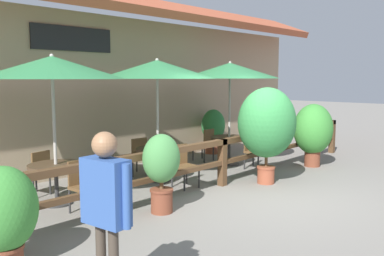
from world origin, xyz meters
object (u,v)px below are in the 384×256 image
Objects in this scene: patio_umbrella_middle at (157,69)px; dining_table_middle at (158,154)px; chair_far_streetside at (253,150)px; pedestrian at (106,199)px; patio_umbrella_near at (52,68)px; patio_umbrella_far at (230,71)px; chair_middle_streetside at (183,164)px; dining_table_far at (229,142)px; dining_table_near at (56,172)px; potted_plant_entrance_palm at (267,124)px; chair_near_streetside at (84,184)px; chair_far_wallside at (205,143)px; potted_plant_corner_fern at (161,165)px; potted_plant_broad_leaf at (3,213)px; potted_plant_small_flowering at (313,130)px; chair_near_wallside at (37,171)px; chair_middle_wallside at (136,154)px; potted_plant_tall_tropical at (213,128)px.

dining_table_middle is (0.00, -0.00, -1.78)m from patio_umbrella_middle.
chair_far_streetside is 0.49× the size of pedestrian.
patio_umbrella_far is at bearing -1.70° from patio_umbrella_near.
chair_middle_streetside is 0.90× the size of dining_table_far.
chair_far_streetside is at bearing 4.54° from chair_middle_streetside.
dining_table_far is at bearing -2.05° from patio_umbrella_middle.
potted_plant_entrance_palm reaches higher than dining_table_near.
chair_near_streetside is 4.78m from chair_far_wallside.
potted_plant_corner_fern is 3.01m from pedestrian.
dining_table_near and dining_table_middle have the same top height.
potted_plant_entrance_palm reaches higher than chair_near_streetside.
chair_middle_streetside is 0.71× the size of potted_plant_broad_leaf.
patio_umbrella_near is 2.75× the size of dining_table_near.
dining_table_far is at bearing 90.00° from patio_umbrella_far.
potted_plant_corner_fern is at bearing 178.69° from potted_plant_small_flowering.
dining_table_far is at bearing -1.70° from patio_umbrella_near.
patio_umbrella_middle is (2.31, -0.78, 1.87)m from chair_near_wallside.
dining_table_middle and dining_table_far have the same top height.
chair_far_wallside is at bearing 7.46° from patio_umbrella_near.
chair_far_streetside is 3.87m from potted_plant_corner_fern.
patio_umbrella_far is at bearing -2.05° from dining_table_middle.
chair_middle_streetside and chair_middle_wallside have the same top height.
dining_table_middle is 1.11× the size of chair_middle_wallside.
patio_umbrella_far is 4.39m from potted_plant_corner_fern.
potted_plant_tall_tropical is 0.74× the size of pedestrian.
pedestrian is at bearing -147.08° from potted_plant_tall_tropical.
chair_middle_wallside is 3.34m from potted_plant_tall_tropical.
dining_table_near is 5.03m from patio_umbrella_far.
patio_umbrella_near reaches higher than dining_table_far.
potted_plant_broad_leaf is 0.60× the size of potted_plant_entrance_palm.
potted_plant_entrance_palm is 2.83m from potted_plant_corner_fern.
chair_far_streetside reaches higher than dining_table_far.
potted_plant_entrance_palm is (-0.99, -0.98, 0.77)m from chair_far_streetside.
dining_table_middle is 4.42m from potted_plant_broad_leaf.
patio_umbrella_middle reaches higher than chair_far_streetside.
potted_plant_small_flowering is at bearing -37.59° from chair_far_streetside.
patio_umbrella_near is at bearing 167.71° from chair_far_streetside.
dining_table_middle is 0.36× the size of patio_umbrella_far.
chair_near_wallside is at bearing 161.25° from dining_table_middle.
chair_near_streetside is 0.66× the size of potted_plant_tall_tropical.
potted_plant_small_flowering is at bearing -82.87° from pedestrian.
chair_middle_streetside is 2.48m from dining_table_far.
potted_plant_broad_leaf is at bearing -156.57° from dining_table_middle.
chair_near_wallside is 0.33× the size of patio_umbrella_far.
chair_far_wallside is at bearing 37.76° from chair_middle_streetside.
patio_umbrella_middle reaches higher than potted_plant_entrance_palm.
chair_near_wallside is at bearing 87.74° from patio_umbrella_near.
dining_table_near is 0.74× the size of potted_plant_tall_tropical.
dining_table_far is 0.61× the size of potted_plant_small_flowering.
potted_plant_tall_tropical is at bearing 20.30° from dining_table_middle.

